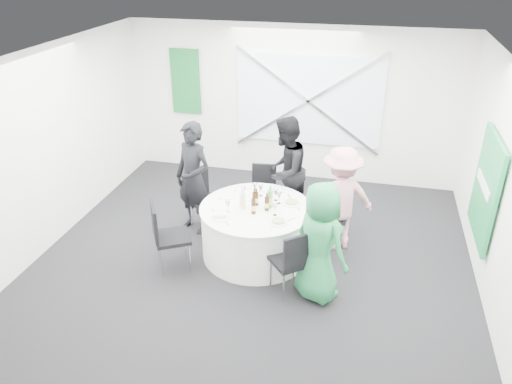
% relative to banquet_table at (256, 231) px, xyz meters
% --- Properties ---
extents(floor, '(6.00, 6.00, 0.00)m').
position_rel_banquet_table_xyz_m(floor, '(0.00, -0.20, -0.38)').
color(floor, black).
rests_on(floor, ground).
extents(ceiling, '(6.00, 6.00, 0.00)m').
position_rel_banquet_table_xyz_m(ceiling, '(0.00, -0.20, 2.42)').
color(ceiling, silver).
rests_on(ceiling, wall_back).
extents(wall_back, '(6.00, 0.00, 6.00)m').
position_rel_banquet_table_xyz_m(wall_back, '(0.00, 2.80, 1.02)').
color(wall_back, white).
rests_on(wall_back, floor).
extents(wall_front, '(6.00, 0.00, 6.00)m').
position_rel_banquet_table_xyz_m(wall_front, '(0.00, -3.20, 1.02)').
color(wall_front, white).
rests_on(wall_front, floor).
extents(wall_left, '(0.00, 6.00, 6.00)m').
position_rel_banquet_table_xyz_m(wall_left, '(-3.00, -0.20, 1.02)').
color(wall_left, white).
rests_on(wall_left, floor).
extents(wall_right, '(0.00, 6.00, 6.00)m').
position_rel_banquet_table_xyz_m(wall_right, '(3.00, -0.20, 1.02)').
color(wall_right, white).
rests_on(wall_right, floor).
extents(window_panel, '(2.60, 0.03, 1.60)m').
position_rel_banquet_table_xyz_m(window_panel, '(0.30, 2.76, 1.12)').
color(window_panel, silver).
rests_on(window_panel, wall_back).
extents(window_brace_a, '(2.63, 0.05, 1.84)m').
position_rel_banquet_table_xyz_m(window_brace_a, '(0.30, 2.72, 1.12)').
color(window_brace_a, silver).
rests_on(window_brace_a, window_panel).
extents(window_brace_b, '(2.63, 0.05, 1.84)m').
position_rel_banquet_table_xyz_m(window_brace_b, '(0.30, 2.72, 1.12)').
color(window_brace_b, silver).
rests_on(window_brace_b, window_panel).
extents(green_banner, '(0.55, 0.04, 1.20)m').
position_rel_banquet_table_xyz_m(green_banner, '(-2.00, 2.75, 1.32)').
color(green_banner, '#156932').
rests_on(green_banner, wall_back).
extents(green_sign, '(0.05, 1.20, 1.40)m').
position_rel_banquet_table_xyz_m(green_sign, '(2.94, 0.40, 0.82)').
color(green_sign, '#188741').
rests_on(green_sign, wall_right).
extents(banquet_table, '(1.56, 1.56, 0.76)m').
position_rel_banquet_table_xyz_m(banquet_table, '(0.00, 0.00, 0.00)').
color(banquet_table, white).
rests_on(banquet_table, floor).
extents(chair_back, '(0.45, 0.46, 0.89)m').
position_rel_banquet_table_xyz_m(chair_back, '(-0.14, 1.08, 0.14)').
color(chair_back, black).
rests_on(chair_back, floor).
extents(chair_back_left, '(0.61, 0.60, 0.98)m').
position_rel_banquet_table_xyz_m(chair_back_left, '(-0.96, 0.55, 0.19)').
color(chair_back_left, black).
rests_on(chair_back_left, floor).
extents(chair_back_right, '(0.57, 0.56, 0.93)m').
position_rel_banquet_table_xyz_m(chair_back_right, '(1.01, 0.51, 0.16)').
color(chair_back_right, black).
rests_on(chair_back_right, floor).
extents(chair_front_right, '(0.60, 0.60, 0.93)m').
position_rel_banquet_table_xyz_m(chair_front_right, '(0.66, -0.78, 0.17)').
color(chair_front_right, black).
rests_on(chair_front_right, floor).
extents(chair_front_left, '(0.62, 0.62, 1.00)m').
position_rel_banquet_table_xyz_m(chair_front_left, '(-1.09, -0.63, 0.21)').
color(chair_front_left, black).
rests_on(chair_front_left, floor).
extents(person_man_back_left, '(0.75, 0.64, 1.74)m').
position_rel_banquet_table_xyz_m(person_man_back_left, '(-1.08, 0.47, 0.49)').
color(person_man_back_left, black).
rests_on(person_man_back_left, floor).
extents(person_man_back, '(0.61, 0.91, 1.73)m').
position_rel_banquet_table_xyz_m(person_man_back, '(0.21, 1.06, 0.48)').
color(person_man_back, black).
rests_on(person_man_back, floor).
extents(person_woman_pink, '(1.10, 0.84, 1.55)m').
position_rel_banquet_table_xyz_m(person_woman_pink, '(1.11, 0.51, 0.40)').
color(person_woman_pink, pink).
rests_on(person_woman_pink, floor).
extents(person_woman_green, '(0.92, 0.86, 1.57)m').
position_rel_banquet_table_xyz_m(person_woman_green, '(0.97, -0.72, 0.41)').
color(person_woman_green, '#24864A').
rests_on(person_woman_green, floor).
extents(plate_back, '(0.26, 0.26, 0.01)m').
position_rel_banquet_table_xyz_m(plate_back, '(-0.01, 0.60, 0.39)').
color(plate_back, white).
rests_on(plate_back, banquet_table).
extents(plate_back_left, '(0.24, 0.24, 0.01)m').
position_rel_banquet_table_xyz_m(plate_back_left, '(-0.47, 0.24, 0.39)').
color(plate_back_left, white).
rests_on(plate_back_left, banquet_table).
extents(plate_back_right, '(0.27, 0.27, 0.04)m').
position_rel_banquet_table_xyz_m(plate_back_right, '(0.46, 0.23, 0.40)').
color(plate_back_right, white).
rests_on(plate_back_right, banquet_table).
extents(plate_front_right, '(0.25, 0.25, 0.04)m').
position_rel_banquet_table_xyz_m(plate_front_right, '(0.38, -0.33, 0.40)').
color(plate_front_right, white).
rests_on(plate_front_right, banquet_table).
extents(plate_front_left, '(0.29, 0.29, 0.01)m').
position_rel_banquet_table_xyz_m(plate_front_left, '(-0.39, -0.36, 0.39)').
color(plate_front_left, white).
rests_on(plate_front_left, banquet_table).
extents(napkin, '(0.19, 0.16, 0.05)m').
position_rel_banquet_table_xyz_m(napkin, '(-0.40, -0.38, 0.42)').
color(napkin, white).
rests_on(napkin, plate_front_left).
extents(beer_bottle_a, '(0.06, 0.06, 0.25)m').
position_rel_banquet_table_xyz_m(beer_bottle_a, '(-0.04, 0.08, 0.47)').
color(beer_bottle_a, '#3D200B').
rests_on(beer_bottle_a, banquet_table).
extents(beer_bottle_b, '(0.06, 0.06, 0.25)m').
position_rel_banquet_table_xyz_m(beer_bottle_b, '(-0.01, 0.08, 0.48)').
color(beer_bottle_b, '#3D200B').
rests_on(beer_bottle_b, banquet_table).
extents(beer_bottle_c, '(0.06, 0.06, 0.26)m').
position_rel_banquet_table_xyz_m(beer_bottle_c, '(0.16, -0.04, 0.48)').
color(beer_bottle_c, '#3D200B').
rests_on(beer_bottle_c, banquet_table).
extents(beer_bottle_d, '(0.06, 0.06, 0.28)m').
position_rel_banquet_table_xyz_m(beer_bottle_d, '(0.01, -0.17, 0.49)').
color(beer_bottle_d, '#3D200B').
rests_on(beer_bottle_d, banquet_table).
extents(green_water_bottle, '(0.08, 0.08, 0.33)m').
position_rel_banquet_table_xyz_m(green_water_bottle, '(0.19, 0.05, 0.51)').
color(green_water_bottle, green).
rests_on(green_water_bottle, banquet_table).
extents(clear_water_bottle, '(0.08, 0.08, 0.31)m').
position_rel_banquet_table_xyz_m(clear_water_bottle, '(-0.17, -0.07, 0.50)').
color(clear_water_bottle, silver).
rests_on(clear_water_bottle, banquet_table).
extents(wine_glass_a, '(0.07, 0.07, 0.17)m').
position_rel_banquet_table_xyz_m(wine_glass_a, '(0.22, 0.27, 0.50)').
color(wine_glass_a, white).
rests_on(wine_glass_a, banquet_table).
extents(wine_glass_b, '(0.07, 0.07, 0.17)m').
position_rel_banquet_table_xyz_m(wine_glass_b, '(-0.34, -0.21, 0.50)').
color(wine_glass_b, white).
rests_on(wine_glass_b, banquet_table).
extents(wine_glass_c, '(0.07, 0.07, 0.17)m').
position_rel_banquet_table_xyz_m(wine_glass_c, '(-0.11, 0.39, 0.50)').
color(wine_glass_c, white).
rests_on(wine_glass_c, banquet_table).
extents(wine_glass_d, '(0.07, 0.07, 0.17)m').
position_rel_banquet_table_xyz_m(wine_glass_d, '(-0.02, 0.36, 0.50)').
color(wine_glass_d, white).
rests_on(wine_glass_d, banquet_table).
extents(wine_glass_e, '(0.07, 0.07, 0.17)m').
position_rel_banquet_table_xyz_m(wine_glass_e, '(0.30, -0.15, 0.50)').
color(wine_glass_e, white).
rests_on(wine_glass_e, banquet_table).
extents(wine_glass_f, '(0.07, 0.07, 0.17)m').
position_rel_banquet_table_xyz_m(wine_glass_f, '(-0.24, 0.24, 0.50)').
color(wine_glass_f, white).
rests_on(wine_glass_f, banquet_table).
extents(wine_glass_g, '(0.07, 0.07, 0.17)m').
position_rel_banquet_table_xyz_m(wine_glass_g, '(0.28, 0.19, 0.50)').
color(wine_glass_g, white).
rests_on(wine_glass_g, banquet_table).
extents(fork_a, '(0.15, 0.03, 0.01)m').
position_rel_banquet_table_xyz_m(fork_a, '(0.22, 0.53, 0.38)').
color(fork_a, silver).
rests_on(fork_a, banquet_table).
extents(knife_a, '(0.15, 0.03, 0.01)m').
position_rel_banquet_table_xyz_m(knife_a, '(-0.22, 0.53, 0.38)').
color(knife_a, silver).
rests_on(knife_a, banquet_table).
extents(fork_b, '(0.09, 0.14, 0.01)m').
position_rel_banquet_table_xyz_m(fork_b, '(0.56, 0.13, 0.38)').
color(fork_b, silver).
rests_on(fork_b, banquet_table).
extents(knife_b, '(0.09, 0.14, 0.01)m').
position_rel_banquet_table_xyz_m(knife_b, '(0.39, 0.42, 0.38)').
color(knife_b, silver).
rests_on(knife_b, banquet_table).
extents(fork_c, '(0.11, 0.12, 0.01)m').
position_rel_banquet_table_xyz_m(fork_c, '(-0.52, -0.25, 0.38)').
color(fork_c, silver).
rests_on(fork_c, banquet_table).
extents(knife_c, '(0.12, 0.12, 0.01)m').
position_rel_banquet_table_xyz_m(knife_c, '(-0.27, -0.51, 0.38)').
color(knife_c, silver).
rests_on(knife_c, banquet_table).
extents(fork_d, '(0.08, 0.14, 0.01)m').
position_rel_banquet_table_xyz_m(fork_d, '(-0.42, 0.39, 0.38)').
color(fork_d, silver).
rests_on(fork_d, banquet_table).
extents(knife_d, '(0.10, 0.13, 0.01)m').
position_rel_banquet_table_xyz_m(knife_d, '(-0.55, 0.16, 0.38)').
color(knife_d, silver).
rests_on(knife_d, banquet_table).
extents(fork_e, '(0.10, 0.13, 0.01)m').
position_rel_banquet_table_xyz_m(fork_e, '(0.34, -0.46, 0.38)').
color(fork_e, silver).
rests_on(fork_e, banquet_table).
extents(knife_e, '(0.10, 0.13, 0.01)m').
position_rel_banquet_table_xyz_m(knife_e, '(0.54, -0.20, 0.38)').
color(knife_e, silver).
rests_on(knife_e, banquet_table).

